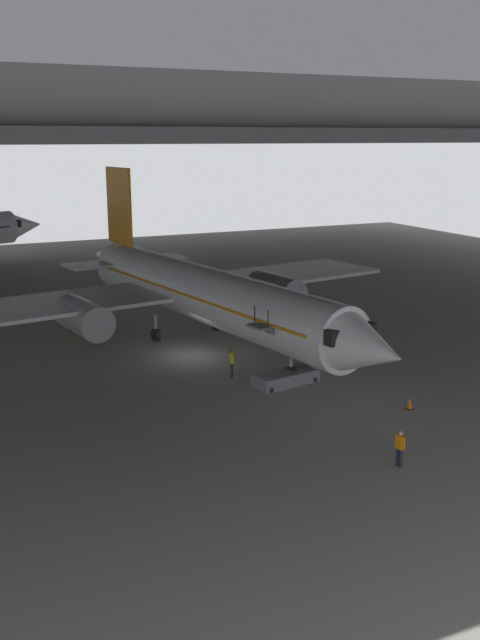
% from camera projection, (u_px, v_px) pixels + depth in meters
% --- Properties ---
extents(ground_plane, '(110.00, 110.00, 0.00)m').
position_uv_depth(ground_plane, '(198.00, 355.00, 45.49)').
color(ground_plane, gray).
extents(hangar_structure, '(121.00, 99.00, 15.03)m').
position_uv_depth(hangar_structure, '(127.00, 122.00, 54.01)').
color(hangar_structure, '#4C4F54').
rests_on(hangar_structure, ground_plane).
extents(airplane_main, '(34.31, 35.17, 11.09)m').
position_uv_depth(airplane_main, '(201.00, 293.00, 47.52)').
color(airplane_main, white).
rests_on(airplane_main, ground_plane).
extents(boarding_stairs, '(4.29, 2.09, 4.58)m').
position_uv_depth(boarding_stairs, '(285.00, 372.00, 40.04)').
color(boarding_stairs, slate).
rests_on(boarding_stairs, ground_plane).
extents(crew_worker_near_nose, '(0.28, 0.54, 1.60)m').
position_uv_depth(crew_worker_near_nose, '(400.00, 446.00, 29.96)').
color(crew_worker_near_nose, '#232838').
rests_on(crew_worker_near_nose, ground_plane).
extents(crew_worker_by_stairs, '(0.37, 0.49, 1.75)m').
position_uv_depth(crew_worker_by_stairs, '(232.00, 361.00, 41.09)').
color(crew_worker_by_stairs, '#232838').
rests_on(crew_worker_by_stairs, ground_plane).
extents(traffic_cone_orange, '(0.36, 0.36, 0.60)m').
position_uv_depth(traffic_cone_orange, '(410.00, 404.00, 36.47)').
color(traffic_cone_orange, black).
rests_on(traffic_cone_orange, ground_plane).
extents(baggage_tug, '(1.78, 2.44, 0.90)m').
position_uv_depth(baggage_tug, '(84.00, 326.00, 50.47)').
color(baggage_tug, yellow).
rests_on(baggage_tug, ground_plane).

